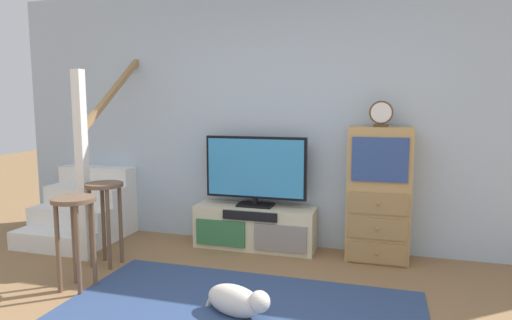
% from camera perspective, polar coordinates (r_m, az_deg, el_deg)
% --- Properties ---
extents(back_wall, '(6.40, 0.12, 2.70)m').
position_cam_1_polar(back_wall, '(4.58, 4.42, 5.60)').
color(back_wall, '#A8BCD1').
rests_on(back_wall, ground_plane).
extents(media_console, '(1.24, 0.38, 0.44)m').
position_cam_1_polar(media_console, '(4.57, -0.15, -8.77)').
color(media_console, beige).
rests_on(media_console, ground_plane).
extents(television, '(1.06, 0.22, 0.72)m').
position_cam_1_polar(television, '(4.46, -0.07, -1.24)').
color(television, black).
rests_on(television, media_console).
extents(side_cabinet, '(0.58, 0.38, 1.27)m').
position_cam_1_polar(side_cabinet, '(4.30, 15.71, -4.34)').
color(side_cabinet, tan).
rests_on(side_cabinet, ground_plane).
extents(desk_clock, '(0.22, 0.08, 0.24)m').
position_cam_1_polar(desk_clock, '(4.21, 16.02, 5.82)').
color(desk_clock, '#4C3823').
rests_on(desk_clock, side_cabinet).
extents(staircase, '(1.00, 1.36, 2.20)m').
position_cam_1_polar(staircase, '(5.40, -20.27, -5.07)').
color(staircase, white).
rests_on(staircase, ground_plane).
extents(bar_stool_near, '(0.34, 0.34, 0.75)m').
position_cam_1_polar(bar_stool_near, '(3.78, -22.57, -7.47)').
color(bar_stool_near, brown).
rests_on(bar_stool_near, ground_plane).
extents(bar_stool_far, '(0.34, 0.34, 0.77)m').
position_cam_1_polar(bar_stool_far, '(4.25, -19.11, -5.57)').
color(bar_stool_far, brown).
rests_on(bar_stool_far, ground_plane).
extents(dog, '(0.53, 0.32, 0.23)m').
position_cam_1_polar(dog, '(3.21, -2.41, -17.87)').
color(dog, beige).
rests_on(dog, ground_plane).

